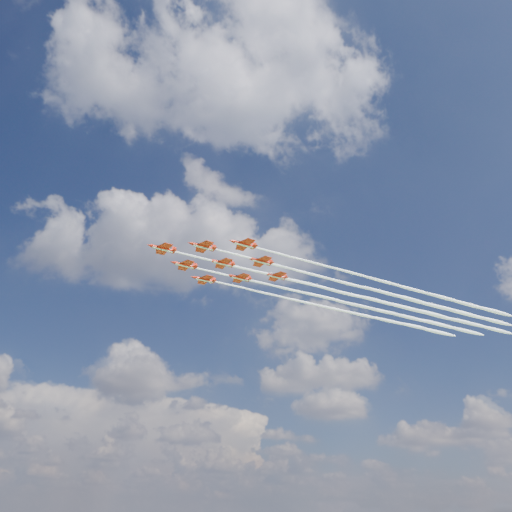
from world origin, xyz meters
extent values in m
cylinder|color=red|center=(-19.65, -11.96, 85.98)|extent=(6.88, 4.31, 1.00)
cone|color=red|center=(-23.66, -14.10, 85.98)|extent=(2.07, 1.74, 1.00)
cone|color=red|center=(-15.89, -9.95, 85.98)|extent=(1.63, 1.44, 0.91)
ellipsoid|color=black|center=(-21.25, -12.82, 86.39)|extent=(2.06, 1.62, 0.65)
cube|color=red|center=(-19.25, -11.75, 85.94)|extent=(6.50, 8.74, 0.13)
cube|color=red|center=(-16.45, -10.25, 85.98)|extent=(2.66, 3.48, 0.11)
cube|color=red|center=(-16.29, -10.16, 86.80)|extent=(1.34, 0.80, 1.63)
cube|color=white|center=(-19.65, -11.96, 85.53)|extent=(6.39, 3.93, 0.11)
cylinder|color=red|center=(-6.59, -13.68, 85.98)|extent=(6.88, 4.31, 1.00)
cone|color=red|center=(-10.60, -15.82, 85.98)|extent=(2.07, 1.74, 1.00)
cone|color=red|center=(-2.83, -11.67, 85.98)|extent=(1.63, 1.44, 0.91)
ellipsoid|color=black|center=(-8.19, -14.54, 86.39)|extent=(2.06, 1.62, 0.65)
cube|color=red|center=(-6.19, -13.47, 85.94)|extent=(6.50, 8.74, 0.13)
cube|color=red|center=(-3.39, -11.97, 85.98)|extent=(2.66, 3.48, 0.11)
cube|color=red|center=(-3.23, -11.88, 86.80)|extent=(1.34, 0.80, 1.63)
cube|color=white|center=(-6.59, -13.68, 85.53)|extent=(6.39, 3.93, 0.11)
cylinder|color=red|center=(-13.83, -0.14, 85.98)|extent=(6.88, 4.31, 1.00)
cone|color=red|center=(-17.84, -2.28, 85.98)|extent=(2.07, 1.74, 1.00)
cone|color=red|center=(-10.07, 1.87, 85.98)|extent=(1.63, 1.44, 0.91)
ellipsoid|color=black|center=(-15.43, -1.00, 86.39)|extent=(2.06, 1.62, 0.65)
cube|color=red|center=(-13.43, 0.07, 85.94)|extent=(6.50, 8.74, 0.13)
cube|color=red|center=(-10.63, 1.57, 85.98)|extent=(2.66, 3.48, 0.11)
cube|color=red|center=(-10.47, 1.66, 86.80)|extent=(1.34, 0.80, 1.63)
cube|color=white|center=(-13.83, -0.14, 85.53)|extent=(6.39, 3.93, 0.11)
cylinder|color=red|center=(6.47, -15.41, 85.98)|extent=(6.88, 4.31, 1.00)
cone|color=red|center=(2.47, -17.55, 85.98)|extent=(2.07, 1.74, 1.00)
cone|color=red|center=(10.23, -13.39, 85.98)|extent=(1.63, 1.44, 0.91)
ellipsoid|color=black|center=(4.87, -16.26, 86.39)|extent=(2.06, 1.62, 0.65)
cube|color=red|center=(6.87, -15.19, 85.94)|extent=(6.50, 8.74, 0.13)
cube|color=red|center=(9.67, -13.69, 85.98)|extent=(2.66, 3.48, 0.11)
cube|color=red|center=(9.83, -13.61, 86.80)|extent=(1.34, 0.80, 1.63)
cube|color=white|center=(6.47, -15.41, 85.53)|extent=(6.39, 3.93, 0.11)
cylinder|color=red|center=(-0.77, -1.86, 85.98)|extent=(6.88, 4.31, 1.00)
cone|color=red|center=(-4.78, -4.01, 85.98)|extent=(2.07, 1.74, 1.00)
cone|color=red|center=(2.99, 0.15, 85.98)|extent=(1.63, 1.44, 0.91)
ellipsoid|color=black|center=(-2.37, -2.72, 86.39)|extent=(2.06, 1.62, 0.65)
cube|color=red|center=(-0.37, -1.65, 85.94)|extent=(6.50, 8.74, 0.13)
cube|color=red|center=(2.43, -0.15, 85.98)|extent=(2.66, 3.48, 0.11)
cube|color=red|center=(2.59, -0.07, 86.80)|extent=(1.34, 0.80, 1.63)
cube|color=white|center=(-0.77, -1.86, 85.53)|extent=(6.39, 3.93, 0.11)
cylinder|color=red|center=(-8.01, 11.68, 85.98)|extent=(6.88, 4.31, 1.00)
cone|color=red|center=(-12.02, 9.54, 85.98)|extent=(2.07, 1.74, 1.00)
cone|color=red|center=(-4.25, 13.69, 85.98)|extent=(1.63, 1.44, 0.91)
ellipsoid|color=black|center=(-9.61, 10.82, 86.39)|extent=(2.06, 1.62, 0.65)
cube|color=red|center=(-7.61, 11.89, 85.94)|extent=(6.50, 8.74, 0.13)
cube|color=red|center=(-4.81, 13.39, 85.98)|extent=(2.66, 3.48, 0.11)
cube|color=red|center=(-4.65, 13.48, 86.80)|extent=(1.34, 0.80, 1.63)
cube|color=white|center=(-8.01, 11.68, 85.53)|extent=(6.39, 3.93, 0.11)
cylinder|color=red|center=(12.29, -3.59, 85.98)|extent=(6.88, 4.31, 1.00)
cone|color=red|center=(8.29, -5.73, 85.98)|extent=(2.07, 1.74, 1.00)
cone|color=red|center=(16.05, -1.57, 85.98)|extent=(1.63, 1.44, 0.91)
ellipsoid|color=black|center=(10.69, -4.44, 86.39)|extent=(2.06, 1.62, 0.65)
cube|color=red|center=(12.69, -3.37, 85.94)|extent=(6.50, 8.74, 0.13)
cube|color=red|center=(15.49, -1.87, 85.98)|extent=(2.66, 3.48, 0.11)
cube|color=red|center=(15.65, -1.79, 86.80)|extent=(1.34, 0.80, 1.63)
cube|color=white|center=(12.29, -3.59, 85.53)|extent=(6.39, 3.93, 0.11)
cylinder|color=red|center=(5.05, 9.96, 85.98)|extent=(6.88, 4.31, 1.00)
cone|color=red|center=(1.04, 7.81, 85.98)|extent=(2.07, 1.74, 1.00)
cone|color=red|center=(8.81, 11.97, 85.98)|extent=(1.63, 1.44, 0.91)
ellipsoid|color=black|center=(3.45, 9.10, 86.39)|extent=(2.06, 1.62, 0.65)
cube|color=red|center=(5.45, 10.17, 85.94)|extent=(6.50, 8.74, 0.13)
cube|color=red|center=(8.25, 11.67, 85.98)|extent=(2.66, 3.48, 0.11)
cube|color=red|center=(8.41, 11.75, 86.80)|extent=(1.34, 0.80, 1.63)
cube|color=white|center=(5.05, 9.96, 85.53)|extent=(6.39, 3.93, 0.11)
cylinder|color=red|center=(18.11, 8.23, 85.98)|extent=(6.88, 4.31, 1.00)
cone|color=red|center=(14.11, 6.09, 85.98)|extent=(2.07, 1.74, 1.00)
cone|color=red|center=(21.87, 10.24, 85.98)|extent=(1.63, 1.44, 0.91)
ellipsoid|color=black|center=(16.51, 7.38, 86.39)|extent=(2.06, 1.62, 0.65)
cube|color=red|center=(18.51, 8.45, 85.94)|extent=(6.50, 8.74, 0.13)
cube|color=red|center=(21.31, 9.94, 85.98)|extent=(2.66, 3.48, 0.11)
cube|color=red|center=(21.47, 10.03, 86.80)|extent=(1.34, 0.80, 1.63)
cube|color=white|center=(18.11, 8.23, 85.53)|extent=(6.39, 3.93, 0.11)
camera|label=1|loc=(7.25, -153.87, 10.07)|focal=35.00mm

